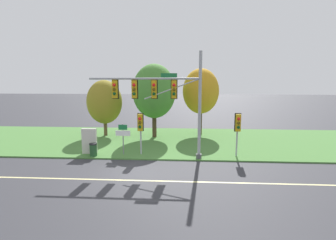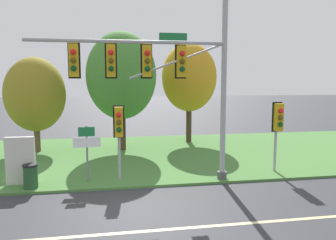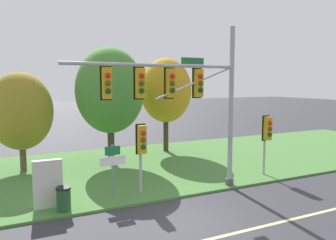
{
  "view_description": "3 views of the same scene",
  "coord_description": "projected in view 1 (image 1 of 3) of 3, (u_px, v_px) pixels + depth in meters",
  "views": [
    {
      "loc": [
        2.83,
        -15.09,
        5.69
      ],
      "look_at": [
        1.6,
        4.53,
        2.56
      ],
      "focal_mm": 28.0,
      "sensor_mm": 36.0,
      "label": 1
    },
    {
      "loc": [
        -0.66,
        -9.9,
        4.18
      ],
      "look_at": [
        1.61,
        3.09,
        2.61
      ],
      "focal_mm": 35.0,
      "sensor_mm": 36.0,
      "label": 2
    },
    {
      "loc": [
        -5.36,
        -9.58,
        4.97
      ],
      "look_at": [
        1.04,
        3.8,
        3.27
      ],
      "focal_mm": 35.0,
      "sensor_mm": 36.0,
      "label": 3
    }
  ],
  "objects": [
    {
      "name": "trash_bin",
      "position": [
        93.0,
        150.0,
        19.03
      ],
      "size": [
        0.56,
        0.56,
        0.93
      ],
      "color": "#234C28",
      "rests_on": "grass_verge"
    },
    {
      "name": "route_sign_post",
      "position": [
        123.0,
        134.0,
        19.27
      ],
      "size": [
        1.09,
        0.08,
        2.29
      ],
      "color": "slate",
      "rests_on": "grass_verge"
    },
    {
      "name": "grass_verge",
      "position": [
        153.0,
        140.0,
        24.07
      ],
      "size": [
        48.0,
        11.5,
        0.1
      ],
      "primitive_type": "cube",
      "color": "#477A38",
      "rests_on": "ground"
    },
    {
      "name": "ground_plane",
      "position": [
        137.0,
        173.0,
        15.95
      ],
      "size": [
        160.0,
        160.0,
        0.0
      ],
      "primitive_type": "plane",
      "color": "#333338"
    },
    {
      "name": "lane_stripe",
      "position": [
        133.0,
        180.0,
        14.76
      ],
      "size": [
        36.0,
        0.16,
        0.01
      ],
      "primitive_type": "cube",
      "color": "beige",
      "rests_on": "ground"
    },
    {
      "name": "pedestrian_signal_near_kerb",
      "position": [
        238.0,
        125.0,
        18.57
      ],
      "size": [
        0.46,
        0.55,
        3.16
      ],
      "color": "#9EA0A5",
      "rests_on": "grass_verge"
    },
    {
      "name": "pedestrian_signal_further_along",
      "position": [
        140.0,
        125.0,
        19.05
      ],
      "size": [
        0.46,
        0.55,
        3.1
      ],
      "color": "#9EA0A5",
      "rests_on": "grass_verge"
    },
    {
      "name": "tree_left_of_mast",
      "position": [
        154.0,
        91.0,
        24.67
      ],
      "size": [
        4.08,
        4.08,
        6.95
      ],
      "color": "#423021",
      "rests_on": "grass_verge"
    },
    {
      "name": "traffic_signal_mast",
      "position": [
        163.0,
        95.0,
        18.02
      ],
      "size": [
        7.86,
        0.49,
        7.41
      ],
      "color": "#9EA0A5",
      "rests_on": "grass_verge"
    },
    {
      "name": "info_kiosk",
      "position": [
        89.0,
        141.0,
        19.58
      ],
      "size": [
        1.1,
        0.24,
        1.9
      ],
      "color": "beige",
      "rests_on": "grass_verge"
    },
    {
      "name": "tree_nearest_road",
      "position": [
        105.0,
        102.0,
        25.48
      ],
      "size": [
        3.4,
        3.4,
        5.44
      ],
      "color": "brown",
      "rests_on": "grass_verge"
    },
    {
      "name": "tree_behind_signpost",
      "position": [
        201.0,
        91.0,
        26.09
      ],
      "size": [
        3.6,
        3.6,
        6.58
      ],
      "color": "#423021",
      "rests_on": "grass_verge"
    }
  ]
}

